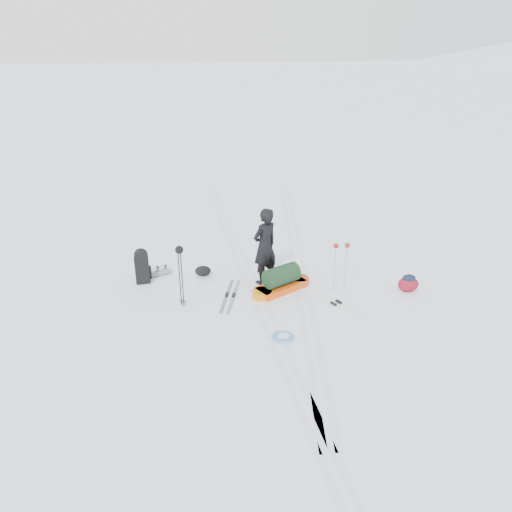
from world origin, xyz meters
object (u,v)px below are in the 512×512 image
at_px(expedition_rucksack, 144,267).
at_px(skier, 265,246).
at_px(pulk_sled, 281,281).
at_px(ski_poles_black, 180,257).

bearing_deg(expedition_rucksack, skier, -13.87).
distance_m(skier, pulk_sled, 0.92).
bearing_deg(skier, expedition_rucksack, -42.40).
relative_size(expedition_rucksack, ski_poles_black, 0.60).
height_order(skier, ski_poles_black, skier).
height_order(skier, expedition_rucksack, skier).
bearing_deg(pulk_sled, skier, 96.89).
relative_size(skier, expedition_rucksack, 2.21).
distance_m(pulk_sled, expedition_rucksack, 3.37).
bearing_deg(ski_poles_black, skier, 21.13).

